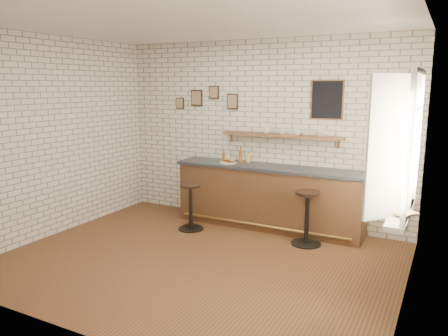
{
  "coord_description": "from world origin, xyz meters",
  "views": [
    {
      "loc": [
        2.82,
        -4.64,
        2.26
      ],
      "look_at": [
        -0.09,
        0.9,
        1.08
      ],
      "focal_mm": 35.0,
      "sensor_mm": 36.0,
      "label": 1
    }
  ],
  "objects_px": {
    "shelf_cup_a": "(267,131)",
    "shelf_cup_c": "(297,132)",
    "bitters_bottle_brown": "(224,156)",
    "book_upper": "(398,211)",
    "bitters_bottle_amber": "(241,156)",
    "book_lower": "(398,213)",
    "bar_counter": "(269,197)",
    "ciabatta_sandwich": "(229,160)",
    "shelf_cup_d": "(321,133)",
    "bar_stool_right": "(307,216)",
    "shelf_cup_b": "(282,132)",
    "sandwich_plate": "(229,163)",
    "condiment_bottle_yellow": "(248,158)",
    "bitters_bottle_white": "(228,156)",
    "bar_stool_left": "(191,205)"
  },
  "relations": [
    {
      "from": "shelf_cup_a",
      "to": "shelf_cup_c",
      "type": "xyz_separation_m",
      "value": [
        0.51,
        0.0,
        -0.0
      ]
    },
    {
      "from": "bitters_bottle_brown",
      "to": "book_upper",
      "type": "relative_size",
      "value": 0.76
    },
    {
      "from": "shelf_cup_a",
      "to": "book_upper",
      "type": "bearing_deg",
      "value": -40.82
    },
    {
      "from": "bitters_bottle_amber",
      "to": "book_lower",
      "type": "xyz_separation_m",
      "value": [
        2.65,
        -1.7,
        -0.17
      ]
    },
    {
      "from": "bar_counter",
      "to": "ciabatta_sandwich",
      "type": "xyz_separation_m",
      "value": [
        -0.68,
        -0.07,
        0.55
      ]
    },
    {
      "from": "bitters_bottle_brown",
      "to": "shelf_cup_c",
      "type": "distance_m",
      "value": 1.35
    },
    {
      "from": "shelf_cup_a",
      "to": "ciabatta_sandwich",
      "type": "bearing_deg",
      "value": -155.94
    },
    {
      "from": "ciabatta_sandwich",
      "to": "shelf_cup_d",
      "type": "distance_m",
      "value": 1.53
    },
    {
      "from": "bar_stool_right",
      "to": "shelf_cup_b",
      "type": "xyz_separation_m",
      "value": [
        -0.65,
        0.67,
        1.12
      ]
    },
    {
      "from": "bitters_bottle_brown",
      "to": "shelf_cup_c",
      "type": "relative_size",
      "value": 1.6
    },
    {
      "from": "sandwich_plate",
      "to": "ciabatta_sandwich",
      "type": "xyz_separation_m",
      "value": [
        0.01,
        0.0,
        0.04
      ]
    },
    {
      "from": "ciabatta_sandwich",
      "to": "book_lower",
      "type": "bearing_deg",
      "value": -28.32
    },
    {
      "from": "bar_stool_right",
      "to": "shelf_cup_c",
      "type": "relative_size",
      "value": 6.88
    },
    {
      "from": "shelf_cup_c",
      "to": "shelf_cup_a",
      "type": "bearing_deg",
      "value": 124.38
    },
    {
      "from": "bar_counter",
      "to": "sandwich_plate",
      "type": "height_order",
      "value": "sandwich_plate"
    },
    {
      "from": "condiment_bottle_yellow",
      "to": "shelf_cup_d",
      "type": "height_order",
      "value": "shelf_cup_d"
    },
    {
      "from": "bitters_bottle_brown",
      "to": "shelf_cup_d",
      "type": "distance_m",
      "value": 1.7
    },
    {
      "from": "bitters_bottle_amber",
      "to": "shelf_cup_a",
      "type": "distance_m",
      "value": 0.62
    },
    {
      "from": "bar_stool_right",
      "to": "shelf_cup_a",
      "type": "distance_m",
      "value": 1.6
    },
    {
      "from": "shelf_cup_c",
      "to": "bitters_bottle_brown",
      "type": "bearing_deg",
      "value": 127.07
    },
    {
      "from": "shelf_cup_b",
      "to": "book_upper",
      "type": "relative_size",
      "value": 0.39
    },
    {
      "from": "bitters_bottle_white",
      "to": "bar_stool_right",
      "type": "distance_m",
      "value": 1.83
    },
    {
      "from": "bar_stool_right",
      "to": "book_upper",
      "type": "xyz_separation_m",
      "value": [
        1.3,
        -1.1,
        0.54
      ]
    },
    {
      "from": "bitters_bottle_amber",
      "to": "shelf_cup_d",
      "type": "distance_m",
      "value": 1.39
    },
    {
      "from": "bitters_bottle_brown",
      "to": "bitters_bottle_amber",
      "type": "height_order",
      "value": "bitters_bottle_amber"
    },
    {
      "from": "ciabatta_sandwich",
      "to": "condiment_bottle_yellow",
      "type": "height_order",
      "value": "condiment_bottle_yellow"
    },
    {
      "from": "bitters_bottle_brown",
      "to": "bitters_bottle_white",
      "type": "height_order",
      "value": "bitters_bottle_white"
    },
    {
      "from": "bitters_bottle_white",
      "to": "shelf_cup_d",
      "type": "xyz_separation_m",
      "value": [
        1.55,
        0.06,
        0.45
      ]
    },
    {
      "from": "shelf_cup_b",
      "to": "shelf_cup_d",
      "type": "height_order",
      "value": "shelf_cup_d"
    },
    {
      "from": "bar_stool_left",
      "to": "shelf_cup_b",
      "type": "bearing_deg",
      "value": 36.26
    },
    {
      "from": "condiment_bottle_yellow",
      "to": "bitters_bottle_brown",
      "type": "bearing_deg",
      "value": -180.0
    },
    {
      "from": "bar_counter",
      "to": "bar_stool_right",
      "type": "xyz_separation_m",
      "value": [
        0.78,
        -0.47,
        -0.09
      ]
    },
    {
      "from": "bar_stool_left",
      "to": "shelf_cup_a",
      "type": "distance_m",
      "value": 1.71
    },
    {
      "from": "sandwich_plate",
      "to": "bitters_bottle_brown",
      "type": "distance_m",
      "value": 0.3
    },
    {
      "from": "book_upper",
      "to": "shelf_cup_b",
      "type": "bearing_deg",
      "value": 174.4
    },
    {
      "from": "bar_counter",
      "to": "bitters_bottle_brown",
      "type": "xyz_separation_m",
      "value": [
        -0.89,
        0.14,
        0.58
      ]
    },
    {
      "from": "bar_stool_right",
      "to": "shelf_cup_a",
      "type": "bearing_deg",
      "value": 143.85
    },
    {
      "from": "shelf_cup_b",
      "to": "bar_counter",
      "type": "bearing_deg",
      "value": -176.76
    },
    {
      "from": "condiment_bottle_yellow",
      "to": "bar_stool_left",
      "type": "distance_m",
      "value": 1.24
    },
    {
      "from": "sandwich_plate",
      "to": "bitters_bottle_brown",
      "type": "relative_size",
      "value": 1.53
    },
    {
      "from": "shelf_cup_c",
      "to": "bar_counter",
      "type": "bearing_deg",
      "value": 152.49
    },
    {
      "from": "shelf_cup_d",
      "to": "bitters_bottle_brown",
      "type": "bearing_deg",
      "value": 159.52
    },
    {
      "from": "book_lower",
      "to": "ciabatta_sandwich",
      "type": "bearing_deg",
      "value": 123.7
    },
    {
      "from": "bar_stool_left",
      "to": "bar_stool_right",
      "type": "distance_m",
      "value": 1.85
    },
    {
      "from": "bitters_bottle_amber",
      "to": "shelf_cup_a",
      "type": "relative_size",
      "value": 2.08
    },
    {
      "from": "ciabatta_sandwich",
      "to": "book_upper",
      "type": "height_order",
      "value": "ciabatta_sandwich"
    },
    {
      "from": "shelf_cup_d",
      "to": "book_lower",
      "type": "bearing_deg",
      "value": -75.29
    },
    {
      "from": "bitters_bottle_amber",
      "to": "condiment_bottle_yellow",
      "type": "relative_size",
      "value": 1.46
    },
    {
      "from": "sandwich_plate",
      "to": "book_lower",
      "type": "bearing_deg",
      "value": -28.23
    },
    {
      "from": "bitters_bottle_amber",
      "to": "bitters_bottle_brown",
      "type": "bearing_deg",
      "value": 180.0
    }
  ]
}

